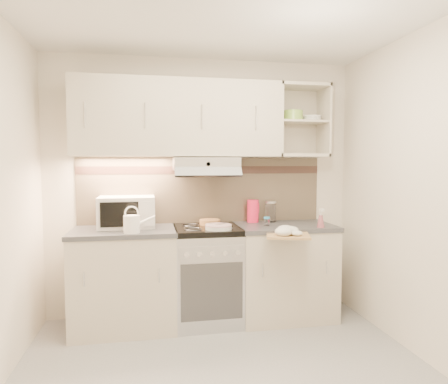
{
  "coord_description": "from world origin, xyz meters",
  "views": [
    {
      "loc": [
        -0.51,
        -2.52,
        1.49
      ],
      "look_at": [
        0.13,
        0.95,
        1.23
      ],
      "focal_mm": 32.0,
      "sensor_mm": 36.0,
      "label": 1
    }
  ],
  "objects_px": {
    "plate_stack": "(218,227)",
    "glass_jar": "(271,211)",
    "cutting_board": "(288,235)",
    "watering_can": "(133,223)",
    "spray_bottle": "(321,220)",
    "microwave": "(127,212)",
    "electric_range": "(207,274)",
    "pink_pitcher": "(253,211)"
  },
  "relations": [
    {
      "from": "microwave",
      "to": "cutting_board",
      "type": "height_order",
      "value": "microwave"
    },
    {
      "from": "electric_range",
      "to": "plate_stack",
      "type": "bearing_deg",
      "value": -63.8
    },
    {
      "from": "electric_range",
      "to": "spray_bottle",
      "type": "bearing_deg",
      "value": -12.15
    },
    {
      "from": "watering_can",
      "to": "pink_pitcher",
      "type": "distance_m",
      "value": 1.22
    },
    {
      "from": "microwave",
      "to": "glass_jar",
      "type": "distance_m",
      "value": 1.4
    },
    {
      "from": "electric_range",
      "to": "spray_bottle",
      "type": "distance_m",
      "value": 1.17
    },
    {
      "from": "pink_pitcher",
      "to": "glass_jar",
      "type": "height_order",
      "value": "pink_pitcher"
    },
    {
      "from": "electric_range",
      "to": "microwave",
      "type": "distance_m",
      "value": 0.94
    },
    {
      "from": "electric_range",
      "to": "glass_jar",
      "type": "bearing_deg",
      "value": 15.93
    },
    {
      "from": "watering_can",
      "to": "spray_bottle",
      "type": "height_order",
      "value": "watering_can"
    },
    {
      "from": "microwave",
      "to": "spray_bottle",
      "type": "height_order",
      "value": "microwave"
    },
    {
      "from": "watering_can",
      "to": "plate_stack",
      "type": "relative_size",
      "value": 1.14
    },
    {
      "from": "plate_stack",
      "to": "cutting_board",
      "type": "height_order",
      "value": "plate_stack"
    },
    {
      "from": "plate_stack",
      "to": "spray_bottle",
      "type": "distance_m",
      "value": 0.95
    },
    {
      "from": "pink_pitcher",
      "to": "glass_jar",
      "type": "relative_size",
      "value": 1.08
    },
    {
      "from": "glass_jar",
      "to": "watering_can",
      "type": "bearing_deg",
      "value": -163.26
    },
    {
      "from": "electric_range",
      "to": "cutting_board",
      "type": "bearing_deg",
      "value": -31.73
    },
    {
      "from": "microwave",
      "to": "cutting_board",
      "type": "relative_size",
      "value": 1.41
    },
    {
      "from": "glass_jar",
      "to": "spray_bottle",
      "type": "xyz_separation_m",
      "value": [
        0.35,
        -0.41,
        -0.03
      ]
    },
    {
      "from": "watering_can",
      "to": "glass_jar",
      "type": "relative_size",
      "value": 1.3
    },
    {
      "from": "pink_pitcher",
      "to": "spray_bottle",
      "type": "distance_m",
      "value": 0.68
    },
    {
      "from": "spray_bottle",
      "to": "microwave",
      "type": "bearing_deg",
      "value": 170.53
    },
    {
      "from": "plate_stack",
      "to": "cutting_board",
      "type": "bearing_deg",
      "value": -22.71
    },
    {
      "from": "electric_range",
      "to": "pink_pitcher",
      "type": "bearing_deg",
      "value": 22.19
    },
    {
      "from": "plate_stack",
      "to": "watering_can",
      "type": "bearing_deg",
      "value": -176.36
    },
    {
      "from": "watering_can",
      "to": "cutting_board",
      "type": "relative_size",
      "value": 0.75
    },
    {
      "from": "plate_stack",
      "to": "pink_pitcher",
      "type": "bearing_deg",
      "value": 41.38
    },
    {
      "from": "cutting_board",
      "to": "glass_jar",
      "type": "bearing_deg",
      "value": 103.11
    },
    {
      "from": "spray_bottle",
      "to": "plate_stack",
      "type": "bearing_deg",
      "value": 177.87
    },
    {
      "from": "electric_range",
      "to": "plate_stack",
      "type": "relative_size",
      "value": 3.8
    },
    {
      "from": "electric_range",
      "to": "pink_pitcher",
      "type": "distance_m",
      "value": 0.77
    },
    {
      "from": "glass_jar",
      "to": "electric_range",
      "type": "bearing_deg",
      "value": -164.07
    },
    {
      "from": "watering_can",
      "to": "spray_bottle",
      "type": "distance_m",
      "value": 1.68
    },
    {
      "from": "microwave",
      "to": "electric_range",
      "type": "bearing_deg",
      "value": -9.97
    },
    {
      "from": "pink_pitcher",
      "to": "cutting_board",
      "type": "xyz_separation_m",
      "value": [
        0.15,
        -0.6,
        -0.14
      ]
    },
    {
      "from": "electric_range",
      "to": "microwave",
      "type": "xyz_separation_m",
      "value": [
        -0.73,
        0.12,
        0.59
      ]
    },
    {
      "from": "plate_stack",
      "to": "glass_jar",
      "type": "height_order",
      "value": "glass_jar"
    },
    {
      "from": "microwave",
      "to": "glass_jar",
      "type": "xyz_separation_m",
      "value": [
        1.4,
        0.08,
        -0.04
      ]
    },
    {
      "from": "plate_stack",
      "to": "glass_jar",
      "type": "relative_size",
      "value": 1.13
    },
    {
      "from": "pink_pitcher",
      "to": "spray_bottle",
      "type": "bearing_deg",
      "value": -53.86
    },
    {
      "from": "plate_stack",
      "to": "cutting_board",
      "type": "xyz_separation_m",
      "value": [
        0.56,
        -0.24,
        -0.05
      ]
    },
    {
      "from": "electric_range",
      "to": "spray_bottle",
      "type": "relative_size",
      "value": 4.93
    }
  ]
}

